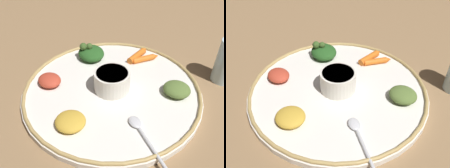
{
  "view_description": "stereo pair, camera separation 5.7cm",
  "coord_description": "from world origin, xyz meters",
  "views": [
    {
      "loc": [
        0.13,
        -0.42,
        0.4
      ],
      "look_at": [
        0.0,
        0.0,
        0.03
      ],
      "focal_mm": 39.53,
      "sensor_mm": 36.0,
      "label": 1
    },
    {
      "loc": [
        0.18,
        -0.4,
        0.4
      ],
      "look_at": [
        0.0,
        0.0,
        0.03
      ],
      "focal_mm": 39.53,
      "sensor_mm": 36.0,
      "label": 2
    }
  ],
  "objects": [
    {
      "name": "ground_plane",
      "position": [
        0.0,
        0.0,
        0.0
      ],
      "size": [
        2.4,
        2.4,
        0.0
      ],
      "primitive_type": "plane",
      "color": "olive"
    },
    {
      "name": "platter",
      "position": [
        0.0,
        0.0,
        0.01
      ],
      "size": [
        0.42,
        0.42,
        0.01
      ],
      "primitive_type": "cylinder",
      "color": "white",
      "rests_on": "ground_plane"
    },
    {
      "name": "platter_rim",
      "position": [
        0.0,
        0.0,
        0.02
      ],
      "size": [
        0.41,
        0.41,
        0.01
      ],
      "primitive_type": "torus",
      "color": "tan",
      "rests_on": "platter"
    },
    {
      "name": "center_bowl",
      "position": [
        0.0,
        0.0,
        0.04
      ],
      "size": [
        0.08,
        0.08,
        0.05
      ],
      "color": "silver",
      "rests_on": "platter"
    },
    {
      "name": "spoon",
      "position": [
        0.1,
        -0.12,
        0.02
      ],
      "size": [
        0.11,
        0.13,
        0.01
      ],
      "color": "silver",
      "rests_on": "platter"
    },
    {
      "name": "greens_pile",
      "position": [
        -0.09,
        0.11,
        0.03
      ],
      "size": [
        0.1,
        0.1,
        0.05
      ],
      "color": "#23511E",
      "rests_on": "platter"
    },
    {
      "name": "carrot_near_spoon",
      "position": [
        0.05,
        0.14,
        0.02
      ],
      "size": [
        0.07,
        0.06,
        0.02
      ],
      "color": "orange",
      "rests_on": "platter"
    },
    {
      "name": "carrot_outer",
      "position": [
        0.03,
        0.15,
        0.02
      ],
      "size": [
        0.05,
        0.08,
        0.02
      ],
      "color": "orange",
      "rests_on": "platter"
    },
    {
      "name": "mound_lentil_yellow",
      "position": [
        -0.05,
        -0.13,
        0.02
      ],
      "size": [
        0.08,
        0.08,
        0.02
      ],
      "primitive_type": "ellipsoid",
      "rotation": [
        0.0,
        0.0,
        5.97
      ],
      "color": "gold",
      "rests_on": "platter"
    },
    {
      "name": "mound_berbere_red",
      "position": [
        -0.15,
        -0.03,
        0.03
      ],
      "size": [
        0.07,
        0.07,
        0.02
      ],
      "primitive_type": "ellipsoid",
      "rotation": [
        0.0,
        0.0,
        2.7
      ],
      "color": "#B73D28",
      "rests_on": "platter"
    },
    {
      "name": "mound_collards",
      "position": [
        0.15,
        0.03,
        0.03
      ],
      "size": [
        0.07,
        0.07,
        0.03
      ],
      "primitive_type": "ellipsoid",
      "rotation": [
        0.0,
        0.0,
        6.08
      ],
      "color": "#567033",
      "rests_on": "platter"
    }
  ]
}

